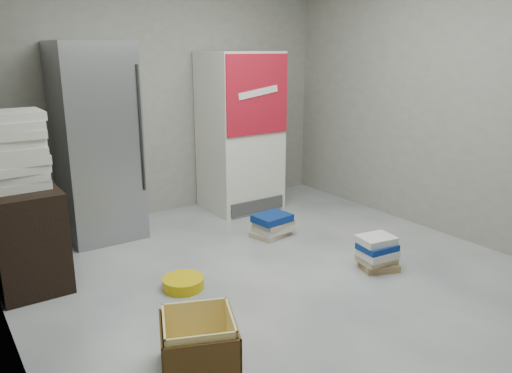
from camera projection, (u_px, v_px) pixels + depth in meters
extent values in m
plane|color=#BBBBB6|center=(307.00, 292.00, 3.88)|extent=(5.00, 5.00, 0.00)
cube|color=gray|center=(164.00, 89.00, 5.49)|extent=(4.00, 0.04, 2.80)
cube|color=gray|center=(478.00, 97.00, 4.59)|extent=(0.04, 5.00, 2.80)
cube|color=#A5A7AD|center=(96.00, 143.00, 4.83)|extent=(0.70, 0.70, 1.90)
cylinder|color=#333333|center=(141.00, 129.00, 4.68)|extent=(0.02, 0.02, 1.19)
cube|color=silver|center=(240.00, 132.00, 5.74)|extent=(0.80, 0.70, 1.80)
cube|color=#B11324|center=(258.00, 95.00, 5.33)|extent=(0.78, 0.02, 0.85)
cube|color=white|center=(258.00, 92.00, 5.31)|extent=(0.50, 0.01, 0.14)
cube|color=#3F3F3F|center=(258.00, 206.00, 5.67)|extent=(0.70, 0.02, 0.15)
cube|color=black|center=(26.00, 236.00, 3.95)|extent=(0.50, 0.80, 0.80)
cube|color=white|center=(19.00, 183.00, 3.83)|extent=(0.41, 0.41, 0.06)
cube|color=white|center=(18.00, 175.00, 3.81)|extent=(0.40, 0.40, 0.06)
cube|color=white|center=(17.00, 167.00, 3.79)|extent=(0.42, 0.42, 0.06)
cube|color=white|center=(19.00, 158.00, 3.78)|extent=(0.41, 0.41, 0.06)
cube|color=white|center=(16.00, 150.00, 3.76)|extent=(0.41, 0.41, 0.06)
cube|color=white|center=(13.00, 141.00, 3.75)|extent=(0.41, 0.41, 0.06)
cube|color=white|center=(14.00, 133.00, 3.72)|extent=(0.41, 0.41, 0.06)
cube|color=white|center=(12.00, 124.00, 3.70)|extent=(0.40, 0.40, 0.06)
cube|color=white|center=(13.00, 115.00, 3.71)|extent=(0.40, 0.40, 0.06)
cube|color=#91744D|center=(379.00, 266.00, 4.28)|extent=(0.36, 0.33, 0.06)
cube|color=tan|center=(377.00, 259.00, 4.28)|extent=(0.33, 0.27, 0.06)
cube|color=silver|center=(378.00, 253.00, 4.23)|extent=(0.32, 0.27, 0.06)
cube|color=navy|center=(377.00, 247.00, 4.22)|extent=(0.32, 0.26, 0.05)
cube|color=silver|center=(376.00, 240.00, 4.22)|extent=(0.33, 0.28, 0.06)
cube|color=tan|center=(270.00, 233.00, 5.05)|extent=(0.41, 0.36, 0.05)
cube|color=silver|center=(273.00, 228.00, 5.03)|extent=(0.38, 0.31, 0.06)
cube|color=tan|center=(274.00, 223.00, 5.02)|extent=(0.39, 0.33, 0.05)
cube|color=navy|center=(272.00, 218.00, 4.98)|extent=(0.38, 0.31, 0.07)
cube|color=yellow|center=(200.00, 369.00, 2.94)|extent=(0.53, 0.53, 0.01)
cube|color=brown|center=(195.00, 328.00, 3.10)|extent=(0.41, 0.17, 0.31)
cube|color=brown|center=(203.00, 369.00, 2.70)|extent=(0.41, 0.17, 0.31)
cube|color=brown|center=(162.00, 352.00, 2.86)|extent=(0.17, 0.41, 0.31)
cube|color=brown|center=(234.00, 343.00, 2.94)|extent=(0.17, 0.41, 0.31)
cube|color=yellow|center=(195.00, 327.00, 3.08)|extent=(0.37, 0.16, 0.35)
cube|color=yellow|center=(202.00, 364.00, 2.71)|extent=(0.37, 0.16, 0.35)
cube|color=yellow|center=(165.00, 348.00, 2.86)|extent=(0.16, 0.37, 0.35)
cube|color=yellow|center=(231.00, 340.00, 2.93)|extent=(0.16, 0.37, 0.35)
cylinder|color=#D3AD08|center=(183.00, 283.00, 3.94)|extent=(0.40, 0.40, 0.09)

